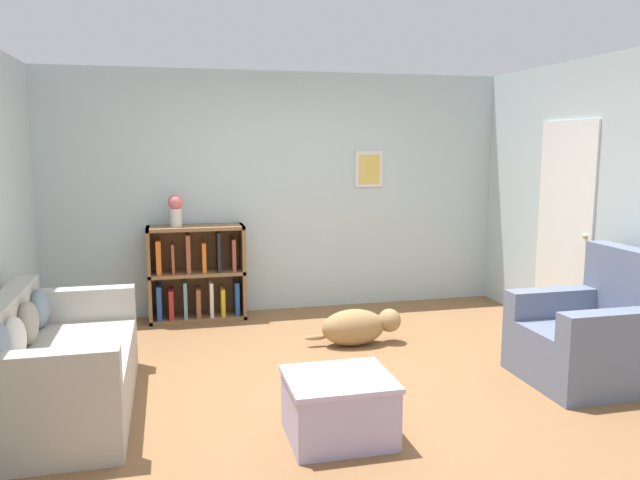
{
  "coord_description": "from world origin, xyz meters",
  "views": [
    {
      "loc": [
        -1.19,
        -4.51,
        1.83
      ],
      "look_at": [
        0.0,
        0.4,
        1.05
      ],
      "focal_mm": 35.0,
      "sensor_mm": 36.0,
      "label": 1
    }
  ],
  "objects_px": {
    "bookshelf": "(196,275)",
    "coffee_table": "(339,405)",
    "dog": "(358,326)",
    "vase": "(176,209)",
    "recliner_chair": "(593,336)",
    "couch": "(54,369)"
  },
  "relations": [
    {
      "from": "bookshelf",
      "to": "coffee_table",
      "type": "bearing_deg",
      "value": -76.13
    },
    {
      "from": "couch",
      "to": "coffee_table",
      "type": "bearing_deg",
      "value": -24.55
    },
    {
      "from": "bookshelf",
      "to": "recliner_chair",
      "type": "height_order",
      "value": "recliner_chair"
    },
    {
      "from": "couch",
      "to": "dog",
      "type": "xyz_separation_m",
      "value": [
        2.45,
        0.91,
        -0.14
      ]
    },
    {
      "from": "dog",
      "to": "couch",
      "type": "bearing_deg",
      "value": -159.55
    },
    {
      "from": "couch",
      "to": "coffee_table",
      "type": "height_order",
      "value": "couch"
    },
    {
      "from": "recliner_chair",
      "to": "couch",
      "type": "bearing_deg",
      "value": 174.98
    },
    {
      "from": "recliner_chair",
      "to": "coffee_table",
      "type": "bearing_deg",
      "value": -167.83
    },
    {
      "from": "bookshelf",
      "to": "dog",
      "type": "bearing_deg",
      "value": -41.7
    },
    {
      "from": "couch",
      "to": "vase",
      "type": "distance_m",
      "value": 2.46
    },
    {
      "from": "bookshelf",
      "to": "coffee_table",
      "type": "xyz_separation_m",
      "value": [
        0.73,
        -2.98,
        -0.25
      ]
    },
    {
      "from": "recliner_chair",
      "to": "vase",
      "type": "bearing_deg",
      "value": 141.26
    },
    {
      "from": "vase",
      "to": "recliner_chair",
      "type": "bearing_deg",
      "value": -38.74
    },
    {
      "from": "bookshelf",
      "to": "couch",
      "type": "bearing_deg",
      "value": -116.06
    },
    {
      "from": "bookshelf",
      "to": "dog",
      "type": "relative_size",
      "value": 1.1
    },
    {
      "from": "recliner_chair",
      "to": "vase",
      "type": "height_order",
      "value": "vase"
    },
    {
      "from": "couch",
      "to": "recliner_chair",
      "type": "distance_m",
      "value": 3.98
    },
    {
      "from": "recliner_chair",
      "to": "vase",
      "type": "distance_m",
      "value": 4.06
    },
    {
      "from": "bookshelf",
      "to": "dog",
      "type": "distance_m",
      "value": 1.89
    },
    {
      "from": "dog",
      "to": "vase",
      "type": "bearing_deg",
      "value": 142.3
    },
    {
      "from": "bookshelf",
      "to": "dog",
      "type": "xyz_separation_m",
      "value": [
        1.4,
        -1.24,
        -0.29
      ]
    },
    {
      "from": "couch",
      "to": "dog",
      "type": "height_order",
      "value": "couch"
    }
  ]
}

